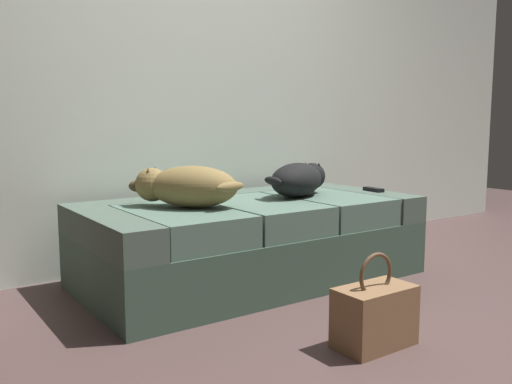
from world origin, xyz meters
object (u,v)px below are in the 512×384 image
handbag (375,315)px  dog_tan (186,186)px  couch (251,240)px  tv_remote (373,189)px  dog_dark (299,179)px

handbag → dog_tan: bearing=105.9°
couch → dog_tan: (-0.41, -0.02, 0.33)m
couch → tv_remote: bearing=-8.4°
dog_tan → handbag: bearing=-74.1°
couch → handbag: size_ratio=4.87×
couch → tv_remote: size_ratio=12.27×
couch → dog_tan: bearing=-177.2°
couch → handbag: bearing=-96.6°
dog_tan → dog_dark: (0.73, -0.01, -0.01)m
dog_tan → dog_dark: 0.73m
dog_tan → couch: bearing=2.8°
dog_dark → tv_remote: bearing=-10.4°
couch → dog_dark: dog_dark is taller
tv_remote → couch: bearing=176.8°
dog_dark → couch: bearing=174.9°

